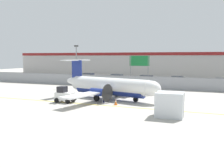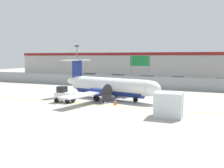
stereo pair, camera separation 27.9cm
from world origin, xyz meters
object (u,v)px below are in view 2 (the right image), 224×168
(commuter_airplane, at_px, (111,86))
(parked_car_2, at_px, (148,79))
(parked_car_3, at_px, (179,80))
(highway_sign, at_px, (140,63))
(traffic_cone_near_left, at_px, (115,102))
(parked_car_4, at_px, (224,82))
(parked_car_1, at_px, (117,78))
(baggage_tug, at_px, (64,95))
(traffic_cone_near_right, at_px, (160,99))
(ground_crew_worker, at_px, (104,95))
(parked_car_0, at_px, (90,77))
(cargo_container, at_px, (169,105))
(apron_light_pole, at_px, (77,63))

(commuter_airplane, bearing_deg, parked_car_2, 103.19)
(parked_car_3, relative_size, highway_sign, 0.79)
(traffic_cone_near_left, bearing_deg, parked_car_3, 79.51)
(parked_car_3, height_order, parked_car_4, same)
(commuter_airplane, distance_m, parked_car_1, 20.93)
(baggage_tug, relative_size, highway_sign, 0.43)
(traffic_cone_near_right, relative_size, parked_car_2, 0.15)
(ground_crew_worker, distance_m, parked_car_0, 27.43)
(traffic_cone_near_left, bearing_deg, highway_sign, 96.69)
(traffic_cone_near_left, xyz_separation_m, highway_sign, (-2.07, 17.63, 3.83))
(traffic_cone_near_right, distance_m, parked_car_3, 18.82)
(highway_sign, bearing_deg, parked_car_3, 37.71)
(parked_car_1, relative_size, parked_car_3, 0.98)
(parked_car_1, bearing_deg, parked_car_0, -8.70)
(ground_crew_worker, relative_size, parked_car_4, 0.40)
(traffic_cone_near_left, bearing_deg, parked_car_0, 122.42)
(cargo_container, height_order, parked_car_2, cargo_container)
(traffic_cone_near_right, bearing_deg, parked_car_0, 133.62)
(ground_crew_worker, bearing_deg, parked_car_3, 37.83)
(apron_light_pole, bearing_deg, commuter_airplane, -42.22)
(baggage_tug, relative_size, parked_car_4, 0.55)
(apron_light_pole, bearing_deg, ground_crew_worker, -49.13)
(commuter_airplane, relative_size, ground_crew_worker, 9.38)
(baggage_tug, bearing_deg, parked_car_2, 80.53)
(highway_sign, bearing_deg, parked_car_4, 15.37)
(parked_car_3, bearing_deg, traffic_cone_near_left, -105.66)
(highway_sign, bearing_deg, parked_car_1, 138.98)
(highway_sign, bearing_deg, commuter_airplane, -89.38)
(commuter_airplane, bearing_deg, baggage_tug, -122.56)
(parked_car_1, relative_size, parked_car_4, 0.99)
(parked_car_1, bearing_deg, parked_car_3, 177.63)
(parked_car_2, bearing_deg, cargo_container, -66.81)
(parked_car_0, relative_size, highway_sign, 0.79)
(ground_crew_worker, xyz_separation_m, parked_car_0, (-13.77, 23.73, -0.06))
(parked_car_2, distance_m, apron_light_pole, 14.75)
(baggage_tug, height_order, traffic_cone_near_left, baggage_tug)
(commuter_airplane, xyz_separation_m, highway_sign, (-0.15, 14.29, 2.54))
(ground_crew_worker, height_order, apron_light_pole, apron_light_pole)
(commuter_airplane, bearing_deg, traffic_cone_near_right, 15.92)
(traffic_cone_near_right, bearing_deg, cargo_container, -73.64)
(parked_car_1, height_order, highway_sign, highway_sign)
(cargo_container, distance_m, parked_car_0, 35.39)
(baggage_tug, height_order, parked_car_1, baggage_tug)
(commuter_airplane, height_order, apron_light_pole, apron_light_pole)
(traffic_cone_near_right, distance_m, parked_car_2, 20.03)
(parked_car_0, bearing_deg, commuter_airplane, -50.82)
(cargo_container, height_order, highway_sign, highway_sign)
(parked_car_2, xyz_separation_m, parked_car_4, (13.74, -1.22, 0.00))
(parked_car_2, relative_size, apron_light_pole, 0.60)
(ground_crew_worker, height_order, parked_car_0, same)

